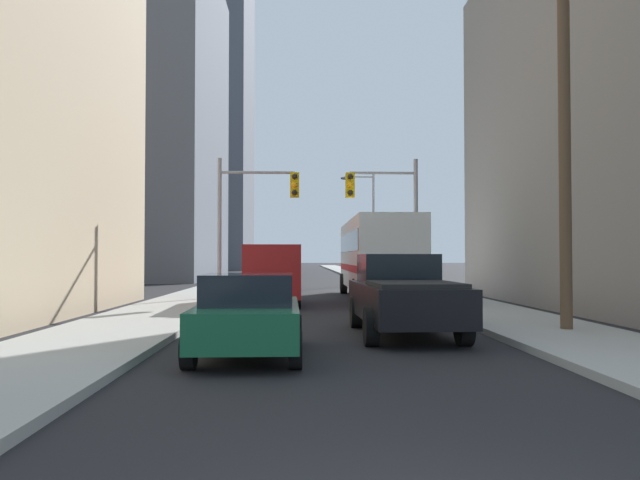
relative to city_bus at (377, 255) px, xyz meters
The scene contains 14 objects.
sidewalk_left 27.10m from the city_bus, 106.61° to the left, with size 3.18×160.00×0.15m, color #9E9E99.
sidewalk_right 26.10m from the city_bus, 84.38° to the left, with size 3.18×160.00×0.15m, color #9E9E99.
city_bus is the anchor object (origin of this frame).
pickup_truck_black 12.94m from the city_bus, 94.25° to the right, with size 2.20×5.45×1.90m.
cargo_van_red 5.76m from the city_bus, 140.39° to the right, with size 2.17×5.27×2.26m.
sedan_green 16.64m from the city_bus, 105.06° to the right, with size 1.95×4.23×1.52m.
sedan_silver 8.09m from the city_bus, 123.50° to the left, with size 1.95×4.23×1.52m.
sedan_grey 13.11m from the city_bus, 109.34° to the left, with size 1.95×4.24×1.52m.
traffic_signal_near_left 5.78m from the city_bus, 169.46° to the right, with size 3.43×0.44×6.00m.
traffic_signal_near_right 2.32m from the city_bus, 74.27° to the right, with size 3.08×0.44×6.00m.
utility_pole_right 13.84m from the city_bus, 77.58° to the right, with size 2.20×0.28×10.70m.
street_lamp_right 15.53m from the city_bus, 85.14° to the left, with size 2.33×0.32×7.50m.
building_left_mid_office 36.36m from the city_bus, 129.80° to the left, with size 22.93×20.81×26.96m, color #4C515B.
building_left_far_tower 74.03m from the city_bus, 106.78° to the left, with size 18.38×20.27×56.08m, color #4C515B.
Camera 1 is at (-0.80, -3.62, 1.83)m, focal length 35.66 mm.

